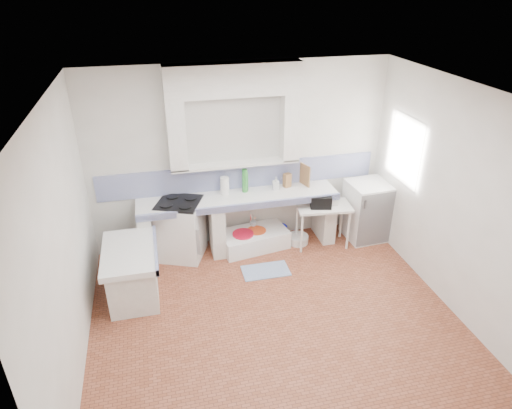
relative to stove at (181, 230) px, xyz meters
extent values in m
plane|color=brown|center=(0.99, -1.70, -0.44)|extent=(4.50, 4.50, 0.00)
plane|color=white|center=(0.99, -1.70, 2.36)|extent=(4.50, 4.50, 0.00)
plane|color=silver|center=(0.99, 0.30, 0.96)|extent=(4.50, 0.00, 4.50)
plane|color=silver|center=(0.99, -3.70, 0.96)|extent=(4.50, 0.00, 4.50)
plane|color=silver|center=(-1.26, -1.70, 0.96)|extent=(0.00, 4.50, 4.50)
plane|color=silver|center=(3.24, -1.70, 0.96)|extent=(0.00, 4.50, 4.50)
cube|color=silver|center=(0.89, 0.17, 2.13)|extent=(1.90, 0.25, 0.45)
cube|color=#3A2612|center=(3.41, -0.50, 1.16)|extent=(0.35, 0.86, 1.06)
cube|color=white|center=(3.27, -0.50, 1.54)|extent=(0.01, 0.84, 0.24)
cube|color=white|center=(0.89, 0.00, 0.42)|extent=(3.00, 0.60, 0.08)
cube|color=navy|center=(0.89, -0.28, 0.42)|extent=(3.00, 0.04, 0.10)
cube|color=silver|center=(-0.51, 0.00, -0.03)|extent=(0.20, 0.55, 0.82)
cube|color=silver|center=(0.54, 0.00, -0.03)|extent=(0.20, 0.55, 0.82)
cube|color=silver|center=(2.29, 0.00, -0.03)|extent=(0.20, 0.55, 0.82)
cube|color=white|center=(-0.71, -0.80, 0.22)|extent=(0.70, 1.10, 0.08)
cube|color=silver|center=(-0.71, -0.80, -0.13)|extent=(0.60, 1.00, 0.62)
cube|color=navy|center=(-0.38, -0.80, 0.22)|extent=(0.04, 1.10, 0.10)
cube|color=navy|center=(0.99, 0.28, 0.66)|extent=(4.27, 0.03, 0.40)
cube|color=white|center=(0.00, 0.00, 0.00)|extent=(0.80, 0.79, 0.88)
cube|color=white|center=(1.11, -0.04, -0.32)|extent=(1.12, 0.72, 0.25)
cube|color=white|center=(2.17, -0.22, -0.09)|extent=(0.88, 0.55, 0.04)
cube|color=white|center=(2.95, -0.15, 0.03)|extent=(0.65, 0.65, 0.95)
cylinder|color=red|center=(0.93, -0.10, -0.29)|extent=(0.38, 0.38, 0.30)
cylinder|color=#EC4F1C|center=(1.16, -0.02, -0.30)|extent=(0.40, 0.40, 0.28)
cylinder|color=#0810B2|center=(1.53, 0.04, -0.31)|extent=(0.36, 0.36, 0.26)
cylinder|color=white|center=(1.83, -0.09, -0.38)|extent=(0.43, 0.43, 0.13)
cylinder|color=silver|center=(0.97, 0.15, -0.31)|extent=(0.09, 0.09, 0.27)
cylinder|color=silver|center=(1.15, 0.15, -0.27)|extent=(0.12, 0.12, 0.34)
cube|color=black|center=(2.10, -0.26, 0.35)|extent=(0.35, 0.25, 0.20)
cylinder|color=#29802F|center=(1.04, 0.15, 0.61)|extent=(0.08, 0.08, 0.30)
cylinder|color=#29802F|center=(1.01, 0.13, 0.64)|extent=(0.10, 0.10, 0.37)
cube|color=olive|center=(1.69, 0.15, 0.57)|extent=(0.13, 0.12, 0.22)
cube|color=olive|center=(1.97, 0.15, 0.63)|extent=(0.09, 0.24, 0.34)
cylinder|color=white|center=(0.70, 0.13, 0.59)|extent=(0.15, 0.15, 0.27)
imported|color=white|center=(1.49, 0.10, 0.56)|extent=(0.10, 0.10, 0.21)
cube|color=#2A4A8A|center=(1.13, -0.72, -0.43)|extent=(0.68, 0.39, 0.01)
camera|label=1|loc=(-0.27, -5.89, 3.43)|focal=31.51mm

